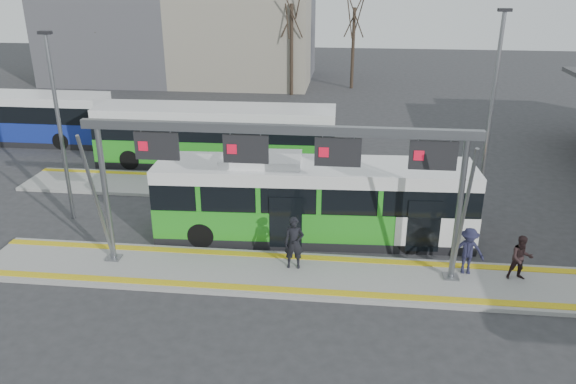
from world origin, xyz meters
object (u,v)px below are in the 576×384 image
(passenger_b, at_px, (521,258))
(passenger_c, at_px, (468,251))
(hero_bus, at_px, (313,201))
(passenger_a, at_px, (294,243))
(gantry, at_px, (281,156))

(passenger_b, bearing_deg, passenger_c, 170.02)
(hero_bus, xyz_separation_m, passenger_a, (-0.45, -2.79, -0.44))
(gantry, xyz_separation_m, passenger_c, (6.40, 0.42, -3.30))
(passenger_c, bearing_deg, passenger_a, -173.88)
(hero_bus, distance_m, passenger_b, 7.74)
(passenger_a, bearing_deg, gantry, -163.62)
(gantry, bearing_deg, passenger_b, 1.51)
(gantry, distance_m, passenger_b, 8.77)
(hero_bus, height_order, passenger_a, hero_bus)
(gantry, height_order, hero_bus, gantry)
(passenger_b, bearing_deg, passenger_a, 177.44)
(passenger_a, bearing_deg, passenger_b, -3.59)
(passenger_a, xyz_separation_m, passenger_b, (7.67, 0.05, -0.16))
(hero_bus, relative_size, passenger_b, 7.74)
(gantry, xyz_separation_m, hero_bus, (0.89, 2.96, -2.76))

